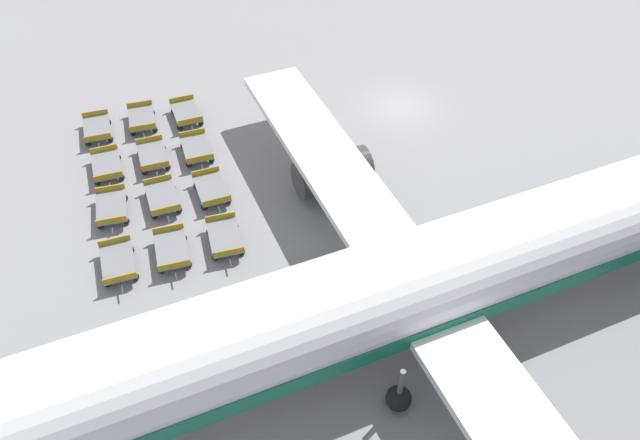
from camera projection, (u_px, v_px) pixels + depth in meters
name	position (u px, v px, depth m)	size (l,w,h in m)	color
ground_plane	(400.00, 106.00, 41.25)	(500.00, 500.00, 0.00)	gray
airplane	(444.00, 273.00, 26.38)	(37.85, 46.08, 12.26)	white
baggage_dolly_row_near_col_a	(97.00, 129.00, 38.70)	(3.50, 2.07, 0.92)	slate
baggage_dolly_row_near_col_b	(107.00, 166.00, 36.12)	(3.49, 1.99, 0.92)	slate
baggage_dolly_row_near_col_c	(112.00, 208.00, 33.61)	(3.50, 2.18, 0.92)	slate
baggage_dolly_row_near_col_d	(118.00, 263.00, 30.80)	(3.49, 2.00, 0.92)	slate
baggage_dolly_row_mid_a_col_a	(142.00, 119.00, 39.43)	(3.50, 2.13, 0.92)	slate
baggage_dolly_row_mid_a_col_b	(153.00, 156.00, 36.78)	(3.49, 2.01, 0.92)	slate
baggage_dolly_row_mid_a_col_c	(162.00, 198.00, 34.17)	(3.48, 1.95, 0.92)	slate
baggage_dolly_row_mid_a_col_d	(172.00, 250.00, 31.40)	(3.50, 2.12, 0.92)	slate
baggage_dolly_row_mid_b_col_a	(186.00, 113.00, 39.89)	(3.48, 1.94, 0.92)	slate
baggage_dolly_row_mid_b_col_b	(197.00, 149.00, 37.25)	(3.49, 2.02, 0.92)	slate
baggage_dolly_row_mid_b_col_c	(212.00, 189.00, 34.67)	(3.48, 1.94, 0.92)	slate
baggage_dolly_row_mid_b_col_d	(225.00, 238.00, 32.01)	(3.50, 2.15, 0.92)	slate
stand_guidance_stripe	(233.00, 402.00, 25.92)	(3.24, 33.66, 0.01)	yellow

